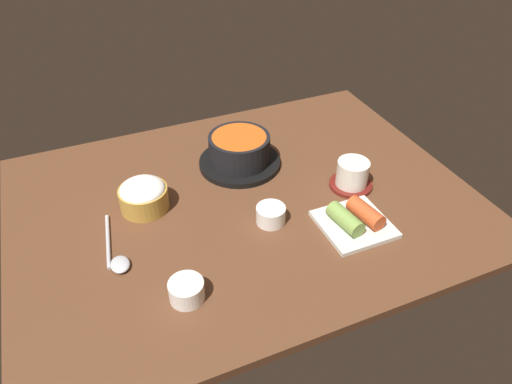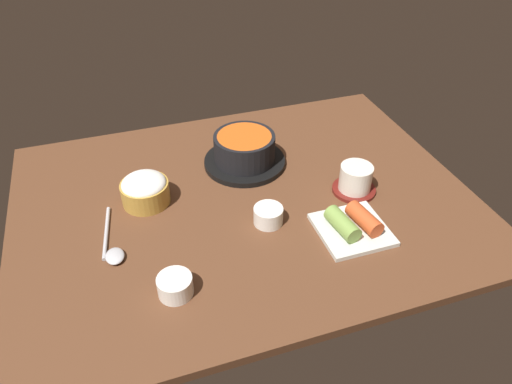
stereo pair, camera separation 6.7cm
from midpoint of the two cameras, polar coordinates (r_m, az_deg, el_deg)
The scene contains 8 objects.
dining_table at distance 107.03cm, azimuth 0.44°, elevation -1.31°, with size 100.00×76.00×2.00cm, color #56331E.
stone_pot at distance 115.28cm, azimuth 0.29°, elevation 4.87°, with size 19.77×19.77×8.02cm.
rice_bowl at distance 105.66cm, azimuth -11.36°, elevation 0.27°, with size 10.48×10.48×6.79cm.
tea_cup_with_saucer at distance 109.84cm, azimuth 13.49°, elevation 1.40°, with size 9.86×9.86×6.65cm.
banchan_cup_center at distance 99.34cm, azimuth 3.41°, elevation -2.80°, with size 6.18×6.18×3.75cm.
kimchi_plate at distance 99.93cm, azimuth 13.36°, elevation -3.94°, with size 13.95×13.95×4.54cm.
side_bowl_near at distance 86.36cm, azimuth -7.41°, elevation -11.05°, with size 6.33×6.33×3.80cm.
spoon at distance 97.20cm, azimuth -14.90°, elevation -6.56°, with size 4.30×17.79×1.35cm.
Camera 2 is at (-23.74, -79.48, 68.84)cm, focal length 33.53 mm.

